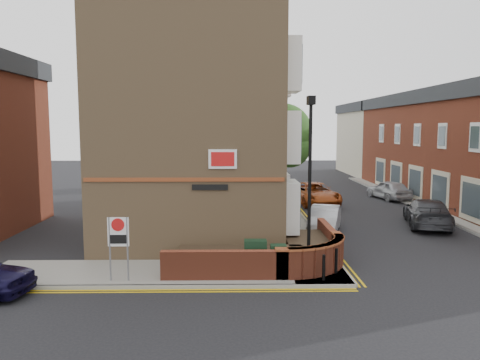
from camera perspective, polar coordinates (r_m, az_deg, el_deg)
name	(u,v)px	position (r m, az deg, el deg)	size (l,w,h in m)	color
ground	(266,288)	(16.06, 3.20, -13.01)	(120.00, 120.00, 0.00)	black
pavement_corner	(168,273)	(17.59, -8.83, -11.12)	(13.00, 3.00, 0.12)	gray
pavement_main	(279,206)	(31.70, 4.78, -3.15)	(2.00, 32.00, 0.12)	gray
pavement_far	(462,214)	(31.88, 25.47, -3.71)	(4.00, 40.00, 0.12)	gray
kerb_side	(161,287)	(16.18, -9.58, -12.71)	(13.00, 0.15, 0.12)	gray
kerb_main_near	(294,206)	(31.81, 6.58, -3.14)	(0.15, 32.00, 0.12)	gray
kerb_main_far	(430,214)	(31.05, 22.15, -3.82)	(0.15, 40.00, 0.12)	gray
yellow_lines_side	(160,291)	(15.97, -9.71, -13.19)	(13.00, 0.28, 0.01)	gold
yellow_lines_main	(297,207)	(31.85, 7.02, -3.23)	(0.28, 32.00, 0.01)	gold
corner_building	(197,109)	(23.18, -5.23, 8.61)	(8.95, 10.40, 13.60)	#94734E
garden_wall	(262,266)	(18.43, 2.65, -10.42)	(6.80, 6.00, 1.20)	brown
lamppost	(310,184)	(16.64, 8.49, -0.53)	(0.25, 0.50, 6.30)	black
utility_cabinet_large	(255,256)	(17.06, 1.89, -9.29)	(0.80, 0.45, 1.20)	black
utility_cabinet_small	(278,260)	(16.84, 4.69, -9.69)	(0.55, 0.40, 1.10)	black
bollard_near	(324,268)	(16.51, 10.17, -10.47)	(0.11, 0.11, 0.90)	black
bollard_far	(336,261)	(17.38, 11.63, -9.63)	(0.11, 0.11, 0.90)	black
zone_sign	(118,237)	(16.50, -14.61, -6.73)	(0.72, 0.07, 2.20)	slate
far_terrace	(459,146)	(35.71, 25.11, 3.76)	(5.40, 30.40, 8.00)	brown
far_terrace_cream	(370,138)	(55.36, 15.58, 4.90)	(5.40, 12.40, 8.00)	beige
tree_near	(283,138)	(29.32, 5.24, 5.18)	(3.64, 3.65, 6.70)	#382B1E
tree_mid	(272,129)	(37.27, 3.94, 6.23)	(4.03, 4.03, 7.42)	#382B1E
tree_far	(265,132)	(45.25, 3.10, 5.92)	(3.81, 3.81, 7.00)	#382B1E
traffic_light_assembly	(274,157)	(40.33, 4.14, 2.81)	(0.20, 0.16, 4.20)	black
silver_car_near	(325,219)	(24.43, 10.29, -4.71)	(1.40, 4.01, 1.32)	#ABADB3
red_car_main	(314,194)	(32.84, 9.06, -1.65)	(2.51, 5.43, 1.51)	#983B10
grey_car_far	(427,213)	(27.25, 21.88, -3.71)	(2.11, 5.18, 1.50)	#2D2E32
silver_car_far	(389,190)	(36.47, 17.71, -1.13)	(1.70, 4.22, 1.44)	#A9ABB1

